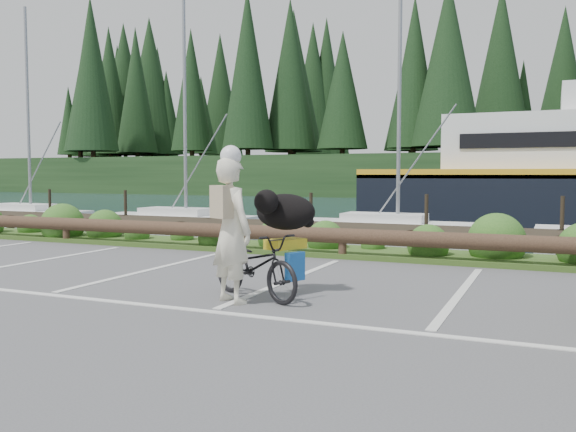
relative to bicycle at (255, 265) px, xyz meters
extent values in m
plane|color=#4E4E51|center=(-0.13, -0.55, -0.44)|extent=(72.00, 72.00, 0.00)
plane|color=#172D37|center=(-0.13, 47.45, -1.64)|extent=(160.00, 160.00, 0.00)
cube|color=#3D5B21|center=(-0.13, 4.75, -0.39)|extent=(34.00, 1.60, 0.10)
imported|color=black|center=(0.00, 0.00, 0.00)|extent=(1.77, 1.23, 0.88)
imported|color=beige|center=(-0.16, -0.36, 0.49)|extent=(0.81, 0.69, 1.87)
ellipsoid|color=black|center=(0.22, 0.49, 0.69)|extent=(0.75, 0.97, 0.50)
camera|label=1|loc=(3.62, -7.19, 1.22)|focal=38.00mm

